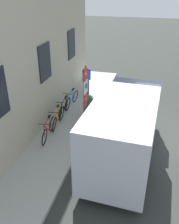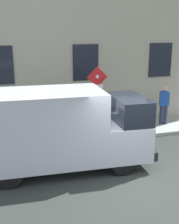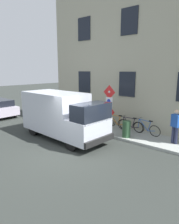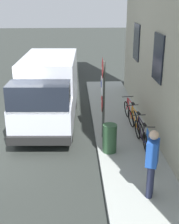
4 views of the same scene
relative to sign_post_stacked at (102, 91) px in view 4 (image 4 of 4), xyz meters
name	(u,v)px [view 4 (image 4 of 4)]	position (x,y,z in m)	size (l,w,h in m)	color
ground_plane	(8,143)	(-3.19, -0.06, -1.80)	(80.00, 80.00, 0.00)	#2D312D
sidewalk_slab	(124,139)	(0.79, -0.06, -1.73)	(1.97, 14.71, 0.14)	#9CA19C
building_facade	(175,3)	(2.12, -0.06, 2.69)	(0.75, 12.71, 8.97)	#A8A58D
sign_post_stacked	(102,91)	(0.00, 0.00, 0.00)	(0.15, 0.56, 2.66)	#474C47
delivery_van	(48,89)	(-1.90, 1.81, -0.47)	(2.26, 5.42, 2.50)	silver
parked_hatchback	(60,63)	(-1.75, 9.81, -1.06)	(1.81, 4.03, 1.38)	#C0B4C6
bicycle_blue	(149,149)	(1.22, -1.70, -1.29)	(0.46, 1.72, 0.89)	black
bicycle_black	(141,135)	(1.22, -0.71, -1.29)	(0.46, 1.71, 0.89)	black
bicycle_orange	(135,123)	(1.22, 0.28, -1.29)	(0.47, 1.72, 0.89)	black
bicycle_red	(130,113)	(1.22, 1.28, -1.29)	(0.46, 1.71, 0.89)	black
pedestrian	(152,161)	(0.87, -3.37, -0.73)	(0.39, 0.47, 1.72)	#262B47
litter_bin	(110,138)	(0.15, -1.07, -1.21)	(0.44, 0.44, 0.90)	#2D5133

